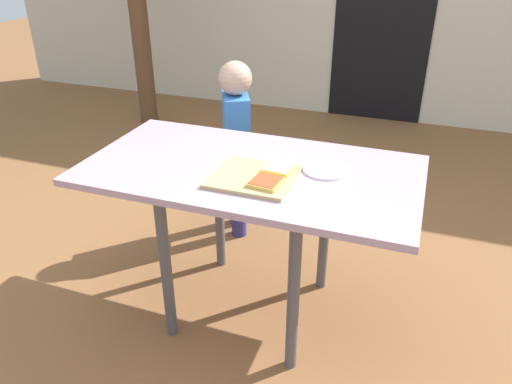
{
  "coord_description": "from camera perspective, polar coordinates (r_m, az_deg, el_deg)",
  "views": [
    {
      "loc": [
        0.66,
        -1.76,
        1.66
      ],
      "look_at": [
        0.03,
        0.0,
        0.66
      ],
      "focal_mm": 34.17,
      "sensor_mm": 36.0,
      "label": 1
    }
  ],
  "objects": [
    {
      "name": "dining_table",
      "position": [
        2.12,
        -0.65,
        0.83
      ],
      "size": [
        1.43,
        0.77,
        0.78
      ],
      "color": "#A88DA5",
      "rests_on": "ground"
    },
    {
      "name": "ground_plane",
      "position": [
        2.51,
        -0.56,
        -13.32
      ],
      "size": [
        16.0,
        16.0,
        0.0
      ],
      "primitive_type": "plane",
      "color": "brown"
    },
    {
      "name": "plate_white_right",
      "position": [
        2.06,
        8.16,
        2.58
      ],
      "size": [
        0.19,
        0.19,
        0.01
      ],
      "primitive_type": "cylinder",
      "color": "white",
      "rests_on": "dining_table"
    },
    {
      "name": "child_left",
      "position": [
        2.83,
        -2.31,
        6.4
      ],
      "size": [
        0.23,
        0.28,
        1.05
      ],
      "color": "navy",
      "rests_on": "ground"
    },
    {
      "name": "house_door",
      "position": [
        4.91,
        14.76,
        19.5
      ],
      "size": [
        0.9,
        0.02,
        2.0
      ],
      "primitive_type": "cube",
      "color": "black",
      "rests_on": "ground"
    },
    {
      "name": "pizza_slice_far_right",
      "position": [
        2.01,
        2.66,
        2.79
      ],
      "size": [
        0.13,
        0.13,
        0.02
      ],
      "color": "#E1B251",
      "rests_on": "cutting_board"
    },
    {
      "name": "cutting_board",
      "position": [
        1.97,
        -0.3,
        1.78
      ],
      "size": [
        0.33,
        0.31,
        0.02
      ],
      "primitive_type": "cube",
      "color": "tan",
      "rests_on": "dining_table"
    },
    {
      "name": "pizza_slice_near_right",
      "position": [
        1.9,
        1.13,
        1.16
      ],
      "size": [
        0.13,
        0.13,
        0.02
      ],
      "color": "#E1B251",
      "rests_on": "cutting_board"
    }
  ]
}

